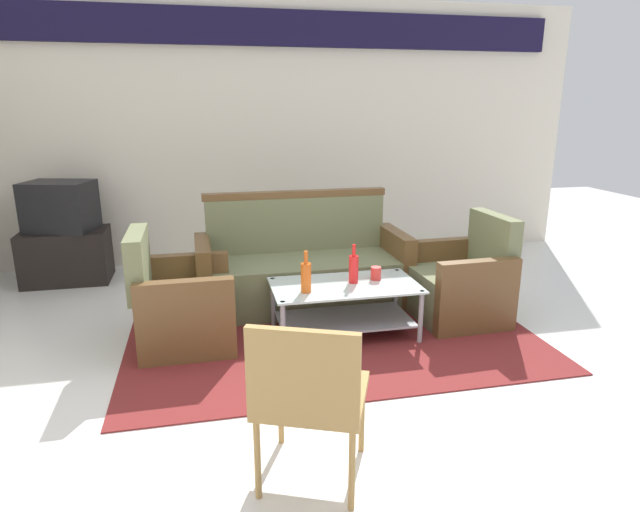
{
  "coord_description": "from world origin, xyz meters",
  "views": [
    {
      "loc": [
        -1.05,
        -3.0,
        1.72
      ],
      "look_at": [
        -0.25,
        0.67,
        0.65
      ],
      "focal_mm": 30.26,
      "sensor_mm": 36.0,
      "label": 1
    }
  ],
  "objects_px": {
    "armchair_right": "(460,285)",
    "bottle_orange": "(306,277)",
    "armchair_left": "(181,306)",
    "wicker_chair": "(309,391)",
    "coffee_table": "(345,302)",
    "television": "(60,206)",
    "tv_stand": "(67,256)",
    "cup": "(376,273)",
    "bottle_red": "(354,268)",
    "couch": "(302,270)"
  },
  "relations": [
    {
      "from": "coffee_table",
      "to": "bottle_red",
      "type": "distance_m",
      "value": 0.26
    },
    {
      "from": "armchair_right",
      "to": "couch",
      "type": "bearing_deg",
      "value": 61.84
    },
    {
      "from": "armchair_left",
      "to": "coffee_table",
      "type": "bearing_deg",
      "value": 83.56
    },
    {
      "from": "tv_stand",
      "to": "television",
      "type": "bearing_deg",
      "value": 74.91
    },
    {
      "from": "television",
      "to": "wicker_chair",
      "type": "relative_size",
      "value": 0.83
    },
    {
      "from": "armchair_left",
      "to": "bottle_red",
      "type": "relative_size",
      "value": 2.85
    },
    {
      "from": "bottle_red",
      "to": "cup",
      "type": "height_order",
      "value": "bottle_red"
    },
    {
      "from": "coffee_table",
      "to": "bottle_orange",
      "type": "distance_m",
      "value": 0.42
    },
    {
      "from": "bottle_orange",
      "to": "coffee_table",
      "type": "bearing_deg",
      "value": 18.09
    },
    {
      "from": "bottle_orange",
      "to": "cup",
      "type": "distance_m",
      "value": 0.61
    },
    {
      "from": "coffee_table",
      "to": "bottle_orange",
      "type": "bearing_deg",
      "value": -161.91
    },
    {
      "from": "armchair_left",
      "to": "wicker_chair",
      "type": "xyz_separation_m",
      "value": [
        0.61,
        -1.73,
        0.21
      ]
    },
    {
      "from": "armchair_right",
      "to": "bottle_red",
      "type": "xyz_separation_m",
      "value": [
        -0.94,
        -0.11,
        0.24
      ]
    },
    {
      "from": "coffee_table",
      "to": "wicker_chair",
      "type": "height_order",
      "value": "wicker_chair"
    },
    {
      "from": "wicker_chair",
      "to": "armchair_left",
      "type": "bearing_deg",
      "value": 131.82
    },
    {
      "from": "television",
      "to": "wicker_chair",
      "type": "height_order",
      "value": "television"
    },
    {
      "from": "couch",
      "to": "armchair_left",
      "type": "bearing_deg",
      "value": 30.25
    },
    {
      "from": "armchair_left",
      "to": "bottle_orange",
      "type": "distance_m",
      "value": 0.94
    },
    {
      "from": "armchair_left",
      "to": "tv_stand",
      "type": "height_order",
      "value": "armchair_left"
    },
    {
      "from": "wicker_chair",
      "to": "tv_stand",
      "type": "bearing_deg",
      "value": 139.45
    },
    {
      "from": "coffee_table",
      "to": "bottle_orange",
      "type": "relative_size",
      "value": 3.6
    },
    {
      "from": "bottle_orange",
      "to": "wicker_chair",
      "type": "bearing_deg",
      "value": -100.48
    },
    {
      "from": "armchair_left",
      "to": "bottle_red",
      "type": "distance_m",
      "value": 1.3
    },
    {
      "from": "bottle_orange",
      "to": "armchair_right",
      "type": "bearing_deg",
      "value": 10.36
    },
    {
      "from": "bottle_orange",
      "to": "wicker_chair",
      "type": "xyz_separation_m",
      "value": [
        -0.28,
        -1.5,
        -0.03
      ]
    },
    {
      "from": "armchair_left",
      "to": "wicker_chair",
      "type": "bearing_deg",
      "value": 18.75
    },
    {
      "from": "coffee_table",
      "to": "television",
      "type": "relative_size",
      "value": 1.59
    },
    {
      "from": "coffee_table",
      "to": "television",
      "type": "distance_m",
      "value": 3.04
    },
    {
      "from": "tv_stand",
      "to": "cup",
      "type": "bearing_deg",
      "value": -34.38
    },
    {
      "from": "couch",
      "to": "coffee_table",
      "type": "bearing_deg",
      "value": 103.89
    },
    {
      "from": "television",
      "to": "bottle_orange",
      "type": "bearing_deg",
      "value": 151.21
    },
    {
      "from": "armchair_right",
      "to": "tv_stand",
      "type": "xyz_separation_m",
      "value": [
        -3.37,
        1.71,
        -0.03
      ]
    },
    {
      "from": "couch",
      "to": "television",
      "type": "relative_size",
      "value": 2.61
    },
    {
      "from": "tv_stand",
      "to": "armchair_left",
      "type": "bearing_deg",
      "value": -56.32
    },
    {
      "from": "bottle_orange",
      "to": "television",
      "type": "relative_size",
      "value": 0.44
    },
    {
      "from": "armchair_left",
      "to": "armchair_right",
      "type": "relative_size",
      "value": 1.0
    },
    {
      "from": "coffee_table",
      "to": "wicker_chair",
      "type": "distance_m",
      "value": 1.73
    },
    {
      "from": "coffee_table",
      "to": "wicker_chair",
      "type": "bearing_deg",
      "value": -110.27
    },
    {
      "from": "couch",
      "to": "wicker_chair",
      "type": "xyz_separation_m",
      "value": [
        -0.4,
        -2.34,
        0.18
      ]
    },
    {
      "from": "couch",
      "to": "cup",
      "type": "height_order",
      "value": "couch"
    },
    {
      "from": "bottle_orange",
      "to": "wicker_chair",
      "type": "height_order",
      "value": "wicker_chair"
    },
    {
      "from": "armchair_right",
      "to": "bottle_red",
      "type": "height_order",
      "value": "armchair_right"
    },
    {
      "from": "armchair_right",
      "to": "bottle_orange",
      "type": "xyz_separation_m",
      "value": [
        -1.33,
        -0.24,
        0.24
      ]
    },
    {
      "from": "coffee_table",
      "to": "armchair_left",
      "type": "bearing_deg",
      "value": 174.13
    },
    {
      "from": "armchair_left",
      "to": "tv_stand",
      "type": "relative_size",
      "value": 1.06
    },
    {
      "from": "bottle_red",
      "to": "couch",
      "type": "bearing_deg",
      "value": 110.73
    },
    {
      "from": "armchair_right",
      "to": "bottle_orange",
      "type": "height_order",
      "value": "armchair_right"
    },
    {
      "from": "bottle_orange",
      "to": "bottle_red",
      "type": "distance_m",
      "value": 0.41
    },
    {
      "from": "cup",
      "to": "television",
      "type": "distance_m",
      "value": 3.19
    },
    {
      "from": "bottle_orange",
      "to": "wicker_chair",
      "type": "distance_m",
      "value": 1.53
    }
  ]
}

